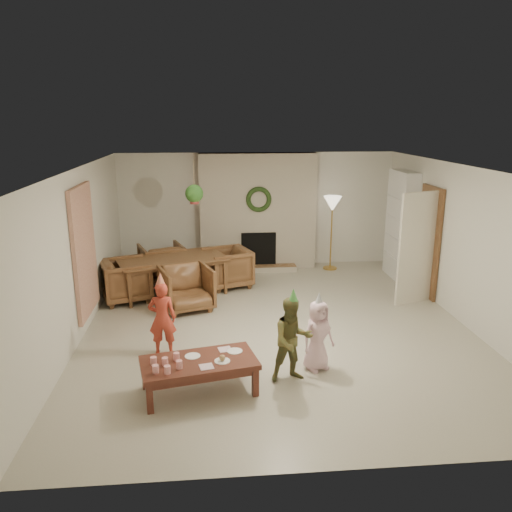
{
  "coord_description": "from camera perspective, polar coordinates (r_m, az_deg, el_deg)",
  "views": [
    {
      "loc": [
        -1.01,
        -7.48,
        3.23
      ],
      "look_at": [
        -0.3,
        0.4,
        1.05
      ],
      "focal_mm": 35.5,
      "sensor_mm": 36.0,
      "label": 1
    }
  ],
  "objects": [
    {
      "name": "floor",
      "position": [
        8.21,
        2.36,
        -7.77
      ],
      "size": [
        7.0,
        7.0,
        0.0
      ],
      "primitive_type": "plane",
      "color": "#B7B29E",
      "rests_on": "ground"
    },
    {
      "name": "ceiling",
      "position": [
        7.59,
        2.57,
        9.86
      ],
      "size": [
        7.0,
        7.0,
        0.0
      ],
      "primitive_type": "plane",
      "rotation": [
        3.14,
        0.0,
        0.0
      ],
      "color": "white",
      "rests_on": "wall_back"
    },
    {
      "name": "wall_back",
      "position": [
        11.21,
        0.1,
        5.22
      ],
      "size": [
        7.0,
        0.0,
        7.0
      ],
      "primitive_type": "plane",
      "rotation": [
        1.57,
        0.0,
        0.0
      ],
      "color": "silver",
      "rests_on": "floor"
    },
    {
      "name": "wall_front",
      "position": [
        4.56,
        8.33,
        -10.5
      ],
      "size": [
        7.0,
        0.0,
        7.0
      ],
      "primitive_type": "plane",
      "rotation": [
        -1.57,
        0.0,
        0.0
      ],
      "color": "silver",
      "rests_on": "floor"
    },
    {
      "name": "wall_left",
      "position": [
        7.99,
        -19.39,
        0.16
      ],
      "size": [
        0.0,
        7.0,
        7.0
      ],
      "primitive_type": "plane",
      "rotation": [
        1.57,
        0.0,
        1.57
      ],
      "color": "silver",
      "rests_on": "floor"
    },
    {
      "name": "wall_right",
      "position": [
        8.72,
        22.4,
        1.09
      ],
      "size": [
        0.0,
        7.0,
        7.0
      ],
      "primitive_type": "plane",
      "rotation": [
        1.57,
        0.0,
        -1.57
      ],
      "color": "silver",
      "rests_on": "floor"
    },
    {
      "name": "fireplace_mass",
      "position": [
        11.01,
        0.2,
        5.04
      ],
      "size": [
        2.5,
        0.4,
        2.5
      ],
      "primitive_type": "cube",
      "color": "#4F1518",
      "rests_on": "floor"
    },
    {
      "name": "fireplace_hearth",
      "position": [
        10.95,
        0.36,
        -1.43
      ],
      "size": [
        1.6,
        0.3,
        0.12
      ],
      "primitive_type": "cube",
      "color": "brown",
      "rests_on": "floor"
    },
    {
      "name": "fireplace_firebox",
      "position": [
        11.01,
        0.28,
        0.77
      ],
      "size": [
        0.75,
        0.12,
        0.75
      ],
      "primitive_type": "cube",
      "color": "black",
      "rests_on": "floor"
    },
    {
      "name": "fireplace_wreath",
      "position": [
        10.73,
        0.31,
        6.39
      ],
      "size": [
        0.54,
        0.1,
        0.54
      ],
      "primitive_type": "torus",
      "rotation": [
        1.57,
        0.0,
        0.0
      ],
      "color": "#1C3714",
      "rests_on": "fireplace_mass"
    },
    {
      "name": "floor_lamp_base",
      "position": [
        11.27,
        8.33,
        -1.34
      ],
      "size": [
        0.3,
        0.3,
        0.03
      ],
      "primitive_type": "cylinder",
      "color": "gold",
      "rests_on": "floor"
    },
    {
      "name": "floor_lamp_post",
      "position": [
        11.08,
        8.47,
        2.29
      ],
      "size": [
        0.03,
        0.03,
        1.45
      ],
      "primitive_type": "cylinder",
      "color": "gold",
      "rests_on": "floor"
    },
    {
      "name": "floor_lamp_shade",
      "position": [
        10.94,
        8.62,
        5.85
      ],
      "size": [
        0.39,
        0.39,
        0.32
      ],
      "primitive_type": "cone",
      "rotation": [
        3.14,
        0.0,
        0.0
      ],
      "color": "beige",
      "rests_on": "floor_lamp_post"
    },
    {
      "name": "bookshelf_carcass",
      "position": [
        10.73,
        16.02,
        3.34
      ],
      "size": [
        0.3,
        1.0,
        2.2
      ],
      "primitive_type": "cube",
      "color": "white",
      "rests_on": "floor"
    },
    {
      "name": "bookshelf_shelf_a",
      "position": [
        10.87,
        15.67,
        -0.01
      ],
      "size": [
        0.3,
        0.92,
        0.03
      ],
      "primitive_type": "cube",
      "color": "white",
      "rests_on": "bookshelf_carcass"
    },
    {
      "name": "bookshelf_shelf_b",
      "position": [
        10.77,
        15.82,
        2.04
      ],
      "size": [
        0.3,
        0.92,
        0.03
      ],
      "primitive_type": "cube",
      "color": "white",
      "rests_on": "bookshelf_carcass"
    },
    {
      "name": "bookshelf_shelf_c",
      "position": [
        10.69,
        15.98,
        4.13
      ],
      "size": [
        0.3,
        0.92,
        0.03
      ],
      "primitive_type": "cube",
      "color": "white",
      "rests_on": "bookshelf_carcass"
    },
    {
      "name": "bookshelf_shelf_d",
      "position": [
        10.63,
        16.14,
        6.24
      ],
      "size": [
        0.3,
        0.92,
        0.03
      ],
      "primitive_type": "cube",
      "color": "white",
      "rests_on": "bookshelf_carcass"
    },
    {
      "name": "books_row_lower",
      "position": [
        10.69,
        15.9,
        0.5
      ],
      "size": [
        0.2,
        0.4,
        0.24
      ],
      "primitive_type": "cube",
      "color": "#AA321F",
      "rests_on": "bookshelf_shelf_a"
    },
    {
      "name": "books_row_mid",
      "position": [
        10.78,
        15.68,
        2.83
      ],
      "size": [
        0.2,
        0.44,
        0.24
      ],
      "primitive_type": "cube",
      "color": "#2A639C",
      "rests_on": "bookshelf_shelf_b"
    },
    {
      "name": "books_row_upper",
      "position": [
        10.57,
        16.12,
        4.71
      ],
      "size": [
        0.2,
        0.36,
        0.22
      ],
      "primitive_type": "cube",
      "color": "#AD9D25",
      "rests_on": "bookshelf_shelf_c"
    },
    {
      "name": "door_frame",
      "position": [
        9.8,
        18.9,
        1.52
      ],
      "size": [
        0.05,
        0.86,
        2.04
      ],
      "primitive_type": "cube",
      "color": "brown",
      "rests_on": "floor"
    },
    {
      "name": "door_leaf",
      "position": [
        9.32,
        17.68,
        0.81
      ],
      "size": [
        0.77,
        0.32,
        2.0
      ],
      "primitive_type": "cube",
      "rotation": [
        0.0,
        0.0,
        -1.22
      ],
      "color": "beige",
      "rests_on": "floor"
    },
    {
      "name": "curtain_panel",
      "position": [
        8.17,
        -18.79,
        0.53
      ],
      "size": [
        0.06,
        1.2,
        2.0
      ],
      "primitive_type": "cube",
      "color": "beige",
      "rests_on": "wall_left"
    },
    {
      "name": "dining_table",
      "position": [
        9.62,
        -9.3,
        -2.26
      ],
      "size": [
        2.22,
        1.68,
        0.69
      ],
      "primitive_type": "imported",
      "rotation": [
        0.0,
        0.0,
        0.33
      ],
      "color": "brown",
      "rests_on": "floor"
    },
    {
      "name": "dining_chair_near",
      "position": [
        8.81,
        -7.83,
        -3.61
      ],
      "size": [
        1.05,
        1.06,
        0.77
      ],
      "primitive_type": "imported",
      "rotation": [
        0.0,
        0.0,
        0.33
      ],
      "color": "brown",
      "rests_on": "floor"
    },
    {
      "name": "dining_chair_far",
      "position": [
        10.41,
        -10.56,
        -0.74
      ],
      "size": [
        1.05,
        1.06,
        0.77
      ],
      "primitive_type": "imported",
      "rotation": [
        0.0,
        0.0,
        3.47
      ],
      "color": "brown",
      "rests_on": "floor"
    },
    {
      "name": "dining_chair_left",
      "position": [
        9.44,
        -14.39,
        -2.67
      ],
      "size": [
        1.06,
        1.05,
        0.77
      ],
      "primitive_type": "imported",
      "rotation": [
        0.0,
        0.0,
        1.9
      ],
      "color": "brown",
      "rests_on": "floor"
    },
    {
      "name": "dining_chair_right",
      "position": [
        9.92,
        -3.27,
        -1.31
      ],
      "size": [
        1.06,
        1.05,
        0.77
      ],
      "primitive_type": "imported",
      "rotation": [
        0.0,
        0.0,
        -1.24
      ],
      "color": "brown",
      "rests_on": "floor"
    },
    {
      "name": "hanging_plant_cord",
      "position": [
        9.05,
        -7.02,
        8.43
      ],
      "size": [
        0.01,
        0.01,
        0.7
      ],
      "primitive_type": "cylinder",
      "color": "tan",
      "rests_on": "ceiling"
    },
    {
      "name": "hanging_plant_pot",
      "position": [
        9.1,
        -6.95,
        6.24
      ],
      "size": [
        0.16,
        0.16,
        0.12
      ],
      "primitive_type": "cylinder",
      "color": "maroon",
      "rests_on": "hanging_plant_cord"
    },
    {
      "name": "hanging_plant_foliage",
      "position": [
        9.08,
        -6.98,
        6.99
      ],
      "size": [
        0.32,
        0.32,
        0.32
      ],
      "primitive_type": "sphere",
      "color": "#22511B",
      "rests_on": "hanging_plant_pot"
    },
    {
      "name": "coffee_table_top",
      "position": [
        6.22,
        -6.45,
        -11.86
      ],
      "size": [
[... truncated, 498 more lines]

